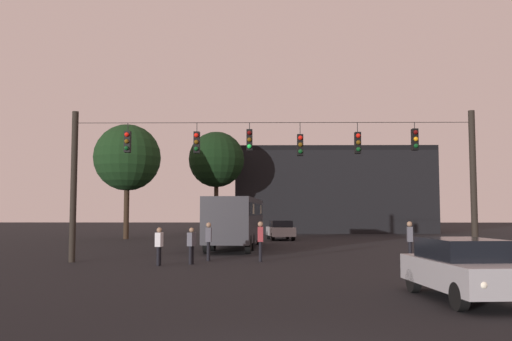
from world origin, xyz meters
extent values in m
plane|color=black|center=(0.00, 24.50, 0.00)|extent=(168.00, 168.00, 0.00)
cylinder|color=black|center=(-8.81, 16.19, 3.34)|extent=(0.28, 0.28, 6.68)
cylinder|color=black|center=(8.81, 16.19, 3.34)|extent=(0.28, 0.28, 6.68)
cylinder|color=black|center=(0.00, 16.19, 6.16)|extent=(17.62, 0.02, 0.02)
cylinder|color=black|center=(-6.45, 16.19, 5.96)|extent=(0.03, 0.03, 0.37)
cube|color=black|center=(-6.45, 16.19, 5.31)|extent=(0.26, 0.32, 0.95)
sphere|color=red|center=(-6.45, 16.01, 5.61)|extent=(0.20, 0.20, 0.20)
sphere|color=#5B3D0C|center=(-6.45, 16.01, 5.31)|extent=(0.20, 0.20, 0.20)
sphere|color=#0C4219|center=(-6.45, 16.01, 5.01)|extent=(0.20, 0.20, 0.20)
cylinder|color=black|center=(-3.37, 16.19, 5.95)|extent=(0.03, 0.03, 0.40)
cube|color=black|center=(-3.37, 16.19, 5.27)|extent=(0.26, 0.32, 0.95)
sphere|color=red|center=(-3.37, 16.01, 5.57)|extent=(0.20, 0.20, 0.20)
sphere|color=#5B3D0C|center=(-3.37, 16.01, 5.27)|extent=(0.20, 0.20, 0.20)
sphere|color=#0C4219|center=(-3.37, 16.01, 4.97)|extent=(0.20, 0.20, 0.20)
cylinder|color=black|center=(-1.02, 16.19, 6.00)|extent=(0.03, 0.03, 0.30)
cube|color=black|center=(-1.02, 16.19, 5.37)|extent=(0.26, 0.32, 0.95)
sphere|color=#510A0A|center=(-1.02, 16.01, 5.67)|extent=(0.20, 0.20, 0.20)
sphere|color=#5B3D0C|center=(-1.02, 16.01, 5.37)|extent=(0.20, 0.20, 0.20)
sphere|color=#1EE04C|center=(-1.02, 16.01, 5.07)|extent=(0.20, 0.20, 0.20)
cylinder|color=black|center=(1.22, 16.19, 5.89)|extent=(0.03, 0.03, 0.52)
cube|color=black|center=(1.22, 16.19, 5.15)|extent=(0.26, 0.32, 0.95)
sphere|color=red|center=(1.22, 16.01, 5.45)|extent=(0.20, 0.20, 0.20)
sphere|color=#5B3D0C|center=(1.22, 16.01, 5.15)|extent=(0.20, 0.20, 0.20)
sphere|color=#0C4219|center=(1.22, 16.01, 4.85)|extent=(0.20, 0.20, 0.20)
cylinder|color=black|center=(3.77, 16.19, 5.93)|extent=(0.03, 0.03, 0.43)
cube|color=black|center=(3.77, 16.19, 5.24)|extent=(0.26, 0.32, 0.95)
sphere|color=red|center=(3.77, 16.01, 5.54)|extent=(0.20, 0.20, 0.20)
sphere|color=#5B3D0C|center=(3.77, 16.01, 5.24)|extent=(0.20, 0.20, 0.20)
sphere|color=#0C4219|center=(3.77, 16.01, 4.94)|extent=(0.20, 0.20, 0.20)
cylinder|color=black|center=(6.29, 16.19, 6.01)|extent=(0.03, 0.03, 0.28)
cube|color=black|center=(6.29, 16.19, 5.39)|extent=(0.26, 0.32, 0.95)
sphere|color=#510A0A|center=(6.29, 16.01, 5.69)|extent=(0.20, 0.20, 0.20)
sphere|color=orange|center=(6.29, 16.01, 5.39)|extent=(0.20, 0.20, 0.20)
sphere|color=#0C4219|center=(6.29, 16.01, 5.09)|extent=(0.20, 0.20, 0.20)
cube|color=#2D2D33|center=(-2.05, 25.40, 1.75)|extent=(3.19, 11.14, 2.50)
cube|color=black|center=(-2.05, 25.40, 2.36)|extent=(3.19, 10.48, 0.70)
cylinder|color=black|center=(-2.90, 29.43, 0.50)|extent=(0.34, 1.02, 1.00)
cylinder|color=black|center=(-0.69, 29.29, 0.50)|extent=(0.34, 1.02, 1.00)
cylinder|color=black|center=(-3.29, 23.28, 0.50)|extent=(0.34, 1.02, 1.00)
cylinder|color=black|center=(-1.08, 23.14, 0.50)|extent=(0.34, 1.02, 1.00)
cylinder|color=black|center=(-3.42, 21.30, 0.50)|extent=(0.34, 1.02, 1.00)
cylinder|color=black|center=(-1.20, 21.16, 0.50)|extent=(0.34, 1.02, 1.00)
cube|color=beige|center=(-1.84, 28.70, 2.36)|extent=(2.61, 0.96, 0.56)
cube|color=beige|center=(-2.22, 22.66, 2.36)|extent=(2.61, 0.96, 0.56)
cube|color=#99999E|center=(4.59, 5.89, 0.66)|extent=(2.16, 4.44, 0.68)
cube|color=black|center=(4.58, 6.04, 1.26)|extent=(1.78, 2.45, 0.52)
cylinder|color=black|center=(3.92, 4.41, 0.32)|extent=(0.27, 0.66, 0.64)
cylinder|color=black|center=(5.26, 7.37, 0.32)|extent=(0.27, 0.66, 0.64)
cylinder|color=black|center=(3.68, 7.24, 0.32)|extent=(0.27, 0.66, 0.64)
sphere|color=white|center=(4.19, 3.75, 0.66)|extent=(0.18, 0.18, 0.18)
cube|color=#99999E|center=(0.96, 35.86, 0.66)|extent=(2.27, 4.48, 0.68)
cube|color=black|center=(0.97, 35.71, 1.26)|extent=(1.84, 2.49, 0.52)
cylinder|color=black|center=(0.01, 37.18, 0.32)|extent=(0.29, 0.66, 0.64)
cylinder|color=black|center=(1.58, 37.35, 0.32)|extent=(0.29, 0.66, 0.64)
cylinder|color=black|center=(0.33, 34.36, 0.32)|extent=(0.29, 0.66, 0.64)
cylinder|color=black|center=(1.90, 34.53, 0.32)|extent=(0.29, 0.66, 0.64)
sphere|color=white|center=(0.15, 37.88, 0.66)|extent=(0.18, 0.18, 0.18)
sphere|color=white|center=(1.29, 38.01, 0.66)|extent=(0.18, 0.18, 0.18)
cylinder|color=black|center=(-4.72, 14.63, 0.39)|extent=(0.14, 0.14, 0.77)
cylinder|color=black|center=(-4.70, 14.79, 0.39)|extent=(0.14, 0.14, 0.77)
cube|color=silver|center=(-4.71, 14.71, 1.06)|extent=(0.30, 0.40, 0.58)
sphere|color=#8C6B51|center=(-4.71, 14.71, 1.45)|extent=(0.21, 0.21, 0.21)
cylinder|color=black|center=(6.07, 16.48, 0.44)|extent=(0.14, 0.14, 0.88)
cylinder|color=black|center=(6.09, 16.63, 0.44)|extent=(0.14, 0.14, 0.88)
cube|color=#4C4C56|center=(6.08, 16.56, 1.21)|extent=(0.30, 0.39, 0.66)
sphere|color=#8C6B51|center=(6.08, 16.56, 1.66)|extent=(0.24, 0.24, 0.24)
cylinder|color=black|center=(-2.89, 16.85, 0.43)|extent=(0.14, 0.14, 0.85)
cylinder|color=black|center=(-2.89, 17.01, 0.43)|extent=(0.14, 0.14, 0.85)
cube|color=#4C4C56|center=(-2.89, 16.93, 1.17)|extent=(0.25, 0.36, 0.64)
sphere|color=#8C6B51|center=(-2.89, 16.93, 1.61)|extent=(0.23, 0.23, 0.23)
cylinder|color=black|center=(-0.54, 16.54, 0.44)|extent=(0.14, 0.14, 0.87)
cylinder|color=black|center=(-0.54, 16.70, 0.44)|extent=(0.14, 0.14, 0.87)
cube|color=maroon|center=(-0.54, 16.62, 1.20)|extent=(0.25, 0.37, 0.66)
sphere|color=#8C6B51|center=(-0.54, 16.62, 1.65)|extent=(0.24, 0.24, 0.24)
cylinder|color=black|center=(-3.48, 15.24, 0.38)|extent=(0.14, 0.14, 0.76)
cylinder|color=black|center=(-3.42, 15.39, 0.38)|extent=(0.14, 0.14, 0.76)
cube|color=#4C4C56|center=(-3.45, 15.31, 1.04)|extent=(0.36, 0.42, 0.57)
sphere|color=#8C6B51|center=(-3.45, 15.31, 1.43)|extent=(0.21, 0.21, 0.21)
cube|color=black|center=(7.06, 51.66, 4.24)|extent=(20.59, 8.42, 8.48)
cube|color=black|center=(7.06, 51.66, 8.73)|extent=(20.59, 8.42, 0.50)
cylinder|color=#2D2116|center=(-4.84, 43.82, 2.66)|extent=(0.42, 0.42, 5.33)
sphere|color=black|center=(-4.84, 43.82, 7.17)|extent=(5.27, 5.27, 5.27)
cylinder|color=#2D2116|center=(-11.56, 36.73, 2.38)|extent=(0.43, 0.43, 4.75)
sphere|color=black|center=(-11.56, 36.73, 6.66)|extent=(5.46, 5.46, 5.46)
camera|label=1|loc=(-0.43, -8.00, 2.19)|focal=38.58mm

